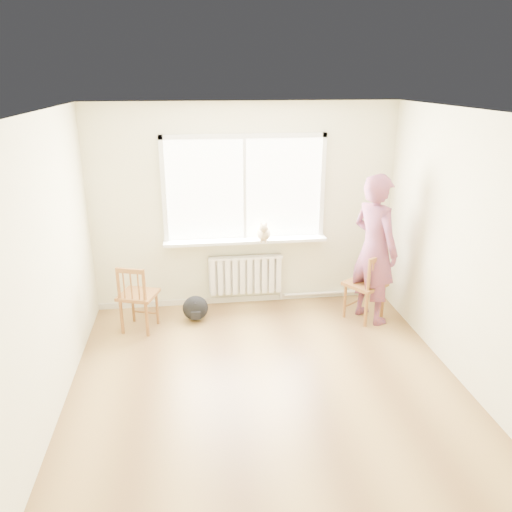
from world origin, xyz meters
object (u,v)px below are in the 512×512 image
object	(u,v)px
cat	(263,232)
backpack	(195,308)
person	(374,249)
chair_right	(368,287)
chair_left	(137,298)

from	to	relation	value
cat	backpack	world-z (taller)	cat
backpack	person	bearing A→B (deg)	-6.23
chair_right	backpack	xyz separation A→B (m)	(-2.20, 0.27, -0.29)
chair_right	backpack	size ratio (longest dim) A/B	2.76
chair_left	chair_right	size ratio (longest dim) A/B	0.96
chair_right	cat	xyz separation A→B (m)	(-1.27, 0.56, 0.61)
cat	backpack	bearing A→B (deg)	-155.21
cat	backpack	size ratio (longest dim) A/B	1.32
backpack	chair_right	bearing A→B (deg)	-7.06
chair_left	person	world-z (taller)	person
cat	chair_right	bearing A→B (deg)	-16.39
chair_right	backpack	distance (m)	2.23
chair_left	backpack	bearing A→B (deg)	-145.74
chair_left	backpack	distance (m)	0.78
chair_left	backpack	xyz separation A→B (m)	(0.70, 0.19, -0.27)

